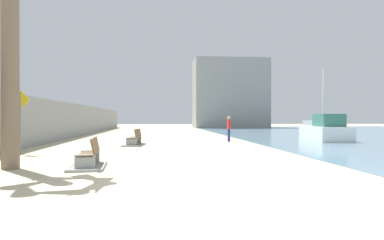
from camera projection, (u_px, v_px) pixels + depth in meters
ground_plane at (160, 138)px, 26.53m from camera, size 120.00×120.00×0.00m
seawall at (62, 121)px, 25.77m from camera, size 0.80×64.00×2.82m
bench_near at (89, 160)px, 11.01m from camera, size 1.27×2.18×0.98m
bench_far at (134, 141)px, 19.82m from camera, size 1.35×2.22×0.98m
person_walking at (229, 127)px, 22.89m from camera, size 0.26×0.51×1.74m
boat_far_left at (325, 130)px, 23.68m from camera, size 2.76×5.34×5.10m
boat_mid_bay at (319, 123)px, 53.42m from camera, size 3.31×5.51×2.12m
pedestrian_sign at (20, 114)px, 15.07m from camera, size 0.85×0.08×2.89m
harbor_building at (230, 94)px, 55.55m from camera, size 12.00×6.00×11.28m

